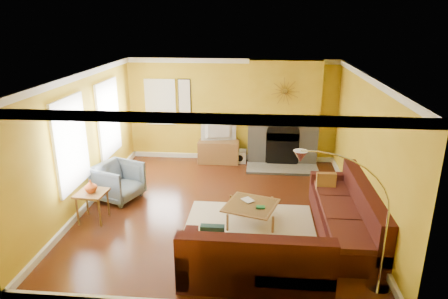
# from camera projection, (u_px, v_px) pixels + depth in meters

# --- Properties ---
(floor) EXTENTS (5.50, 6.00, 0.02)m
(floor) POSITION_uv_depth(u_px,v_px,m) (221.00, 209.00, 8.14)
(floor) COLOR #602B14
(floor) RESTS_ON ground
(ceiling) EXTENTS (5.50, 6.00, 0.02)m
(ceiling) POSITION_uv_depth(u_px,v_px,m) (220.00, 75.00, 7.27)
(ceiling) COLOR white
(ceiling) RESTS_ON ground
(wall_back) EXTENTS (5.50, 0.02, 2.70)m
(wall_back) POSITION_uv_depth(u_px,v_px,m) (232.00, 110.00, 10.55)
(wall_back) COLOR gold
(wall_back) RESTS_ON ground
(wall_front) EXTENTS (5.50, 0.02, 2.70)m
(wall_front) POSITION_uv_depth(u_px,v_px,m) (196.00, 222.00, 4.87)
(wall_front) COLOR gold
(wall_front) RESTS_ON ground
(wall_left) EXTENTS (0.02, 6.00, 2.70)m
(wall_left) POSITION_uv_depth(u_px,v_px,m) (83.00, 142.00, 7.94)
(wall_left) COLOR gold
(wall_left) RESTS_ON ground
(wall_right) EXTENTS (0.02, 6.00, 2.70)m
(wall_right) POSITION_uv_depth(u_px,v_px,m) (367.00, 150.00, 7.47)
(wall_right) COLOR gold
(wall_right) RESTS_ON ground
(baseboard) EXTENTS (5.50, 6.00, 0.12)m
(baseboard) POSITION_uv_depth(u_px,v_px,m) (221.00, 206.00, 8.12)
(baseboard) COLOR white
(baseboard) RESTS_ON floor
(crown_molding) EXTENTS (5.50, 6.00, 0.12)m
(crown_molding) POSITION_uv_depth(u_px,v_px,m) (220.00, 79.00, 7.29)
(crown_molding) COLOR white
(crown_molding) RESTS_ON ceiling
(window_left_near) EXTENTS (0.06, 1.22, 1.72)m
(window_left_near) POSITION_uv_depth(u_px,v_px,m) (108.00, 118.00, 9.12)
(window_left_near) COLOR white
(window_left_near) RESTS_ON wall_left
(window_left_far) EXTENTS (0.06, 1.22, 1.72)m
(window_left_far) POSITION_uv_depth(u_px,v_px,m) (70.00, 144.00, 7.33)
(window_left_far) COLOR white
(window_left_far) RESTS_ON wall_left
(window_back) EXTENTS (0.82, 0.06, 1.22)m
(window_back) POSITION_uv_depth(u_px,v_px,m) (160.00, 102.00, 10.60)
(window_back) COLOR white
(window_back) RESTS_ON wall_back
(wall_art) EXTENTS (0.34, 0.04, 1.14)m
(wall_art) POSITION_uv_depth(u_px,v_px,m) (185.00, 100.00, 10.54)
(wall_art) COLOR white
(wall_art) RESTS_ON wall_back
(fireplace) EXTENTS (1.80, 0.40, 2.70)m
(fireplace) POSITION_uv_depth(u_px,v_px,m) (284.00, 113.00, 10.23)
(fireplace) COLOR gray
(fireplace) RESTS_ON floor
(mantel) EXTENTS (1.92, 0.22, 0.08)m
(mantel) POSITION_uv_depth(u_px,v_px,m) (284.00, 119.00, 10.04)
(mantel) COLOR white
(mantel) RESTS_ON fireplace
(hearth) EXTENTS (1.80, 0.70, 0.06)m
(hearth) POSITION_uv_depth(u_px,v_px,m) (282.00, 169.00, 10.14)
(hearth) COLOR gray
(hearth) RESTS_ON floor
(sunburst) EXTENTS (0.70, 0.04, 0.70)m
(sunburst) POSITION_uv_depth(u_px,v_px,m) (285.00, 92.00, 9.82)
(sunburst) COLOR olive
(sunburst) RESTS_ON fireplace
(rug) EXTENTS (2.40, 1.80, 0.02)m
(rug) POSITION_uv_depth(u_px,v_px,m) (250.00, 225.00, 7.48)
(rug) COLOR beige
(rug) RESTS_ON floor
(sectional_sofa) EXTENTS (3.12, 3.41, 0.90)m
(sectional_sofa) POSITION_uv_depth(u_px,v_px,m) (283.00, 214.00, 6.95)
(sectional_sofa) COLOR #471916
(sectional_sofa) RESTS_ON floor
(coffee_table) EXTENTS (1.14, 1.14, 0.36)m
(coffee_table) POSITION_uv_depth(u_px,v_px,m) (251.00, 213.00, 7.58)
(coffee_table) COLOR white
(coffee_table) RESTS_ON floor
(media_console) EXTENTS (1.07, 0.48, 0.59)m
(media_console) POSITION_uv_depth(u_px,v_px,m) (219.00, 152.00, 10.61)
(media_console) COLOR olive
(media_console) RESTS_ON floor
(tv) EXTENTS (0.94, 0.26, 0.54)m
(tv) POSITION_uv_depth(u_px,v_px,m) (219.00, 131.00, 10.43)
(tv) COLOR black
(tv) RESTS_ON media_console
(subwoofer) EXTENTS (0.32, 0.32, 0.32)m
(subwoofer) POSITION_uv_depth(u_px,v_px,m) (240.00, 156.00, 10.66)
(subwoofer) COLOR white
(subwoofer) RESTS_ON floor
(armchair) EXTENTS (1.12, 1.11, 0.79)m
(armchair) POSITION_uv_depth(u_px,v_px,m) (118.00, 182.00, 8.44)
(armchair) COLOR slate
(armchair) RESTS_ON floor
(side_table) EXTENTS (0.58, 0.58, 0.59)m
(side_table) POSITION_uv_depth(u_px,v_px,m) (93.00, 206.00, 7.59)
(side_table) COLOR olive
(side_table) RESTS_ON floor
(vase) EXTENTS (0.29, 0.29, 0.25)m
(vase) POSITION_uv_depth(u_px,v_px,m) (91.00, 186.00, 7.45)
(vase) COLOR #D8591E
(vase) RESTS_ON side_table
(book) EXTENTS (0.29, 0.30, 0.02)m
(book) POSITION_uv_depth(u_px,v_px,m) (244.00, 201.00, 7.61)
(book) COLOR white
(book) RESTS_ON coffee_table
(arc_lamp) EXTENTS (1.32, 0.36, 2.07)m
(arc_lamp) POSITION_uv_depth(u_px,v_px,m) (345.00, 224.00, 5.45)
(arc_lamp) COLOR silver
(arc_lamp) RESTS_ON floor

